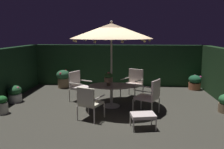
# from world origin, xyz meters

# --- Properties ---
(ground_plane) EXTENTS (7.88, 6.77, 0.02)m
(ground_plane) POSITION_xyz_m (0.00, 0.00, -0.01)
(ground_plane) COLOR #3C3A32
(hedge_backdrop_rear) EXTENTS (7.88, 0.30, 1.82)m
(hedge_backdrop_rear) POSITION_xyz_m (0.00, 3.23, 0.91)
(hedge_backdrop_rear) COLOR #1A381E
(hedge_backdrop_rear) RESTS_ON ground_plane
(patio_dining_table) EXTENTS (1.50, 1.04, 0.70)m
(patio_dining_table) POSITION_xyz_m (-0.03, 0.15, 0.56)
(patio_dining_table) COLOR silver
(patio_dining_table) RESTS_ON ground_plane
(patio_umbrella) EXTENTS (2.54, 2.54, 2.71)m
(patio_umbrella) POSITION_xyz_m (-0.03, 0.15, 2.40)
(patio_umbrella) COLOR silver
(patio_umbrella) RESTS_ON ground_plane
(centerpiece_planter) EXTENTS (0.27, 0.27, 0.44)m
(centerpiece_planter) POSITION_xyz_m (-0.12, 0.07, 0.96)
(centerpiece_planter) COLOR olive
(centerpiece_planter) RESTS_ON patio_dining_table
(patio_chair_north) EXTENTS (0.81, 0.79, 1.04)m
(patio_chair_north) POSITION_xyz_m (1.13, -0.50, 0.59)
(patio_chair_north) COLOR silver
(patio_chair_north) RESTS_ON ground_plane
(patio_chair_northeast) EXTENTS (0.86, 0.85, 1.03)m
(patio_chair_northeast) POSITION_xyz_m (0.70, 1.27, 0.59)
(patio_chair_northeast) COLOR silver
(patio_chair_northeast) RESTS_ON ground_plane
(patio_chair_east) EXTENTS (0.81, 0.81, 1.02)m
(patio_chair_east) POSITION_xyz_m (-1.22, 0.74, 0.58)
(patio_chair_east) COLOR beige
(patio_chair_east) RESTS_ON ground_plane
(patio_chair_southeast) EXTENTS (0.74, 0.75, 0.93)m
(patio_chair_southeast) POSITION_xyz_m (-0.54, -1.06, 0.53)
(patio_chair_southeast) COLOR silver
(patio_chair_southeast) RESTS_ON ground_plane
(ottoman_footrest) EXTENTS (0.66, 0.53, 0.38)m
(ottoman_footrest) POSITION_xyz_m (0.88, -1.52, 0.33)
(ottoman_footrest) COLOR silver
(ottoman_footrest) RESTS_ON ground_plane
(potted_plant_right_far) EXTENTS (0.58, 0.58, 0.77)m
(potted_plant_right_far) POSITION_xyz_m (-2.30, 2.58, 0.42)
(potted_plant_right_far) COLOR #896F52
(potted_plant_right_far) RESTS_ON ground_plane
(potted_plant_back_left) EXTENTS (0.34, 0.34, 0.54)m
(potted_plant_back_left) POSITION_xyz_m (-3.19, -0.75, 0.27)
(potted_plant_back_left) COLOR beige
(potted_plant_back_left) RESTS_ON ground_plane
(potted_plant_back_right) EXTENTS (0.52, 0.52, 0.61)m
(potted_plant_back_right) POSITION_xyz_m (3.29, 2.65, 0.31)
(potted_plant_back_right) COLOR #AD6141
(potted_plant_back_right) RESTS_ON ground_plane
(potted_plant_back_center) EXTENTS (0.47, 0.47, 0.57)m
(potted_plant_back_center) POSITION_xyz_m (-3.38, 0.40, 0.29)
(potted_plant_back_center) COLOR silver
(potted_plant_back_center) RESTS_ON ground_plane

